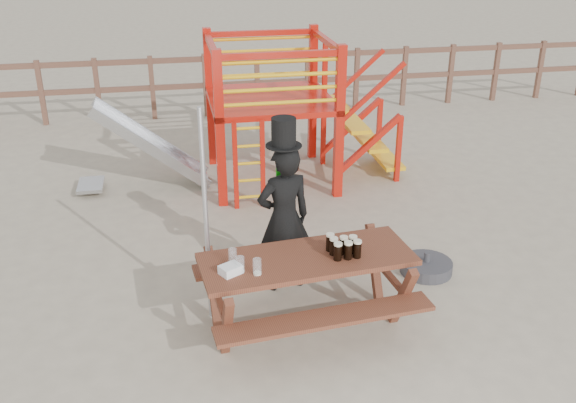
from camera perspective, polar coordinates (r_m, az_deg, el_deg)
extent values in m
plane|color=tan|center=(6.44, 2.12, -10.11)|extent=(60.00, 60.00, 0.00)
cube|color=brown|center=(12.48, -5.12, 12.59)|extent=(15.00, 0.06, 0.10)
cube|color=brown|center=(12.60, -5.04, 10.35)|extent=(15.00, 0.06, 0.10)
cube|color=brown|center=(12.74, -21.08, 8.98)|extent=(0.09, 0.09, 1.20)
cube|color=brown|center=(12.60, -16.56, 9.44)|extent=(0.09, 0.09, 1.20)
cube|color=brown|center=(12.54, -11.97, 9.85)|extent=(0.09, 0.09, 1.20)
cube|color=brown|center=(12.56, -7.34, 10.20)|extent=(0.09, 0.09, 1.20)
cube|color=brown|center=(12.65, -2.75, 10.48)|extent=(0.09, 0.09, 1.20)
cube|color=brown|center=(12.83, 1.75, 10.69)|extent=(0.09, 0.09, 1.20)
cube|color=brown|center=(13.08, 6.11, 10.83)|extent=(0.09, 0.09, 1.20)
cube|color=brown|center=(13.40, 10.28, 10.91)|extent=(0.09, 0.09, 1.20)
cube|color=brown|center=(13.78, 14.25, 10.93)|extent=(0.09, 0.09, 1.20)
cube|color=brown|center=(14.23, 17.98, 10.91)|extent=(0.09, 0.09, 1.20)
cube|color=brown|center=(14.73, 21.47, 10.84)|extent=(0.09, 0.09, 1.20)
cube|color=red|center=(8.40, -6.08, 6.27)|extent=(0.12, 0.12, 2.10)
cube|color=red|center=(8.66, 4.58, 6.91)|extent=(0.12, 0.12, 2.10)
cube|color=red|center=(9.93, -6.95, 9.09)|extent=(0.12, 0.12, 2.10)
cube|color=red|center=(10.15, 2.20, 9.60)|extent=(0.12, 0.12, 2.10)
cube|color=red|center=(9.21, -1.57, 9.01)|extent=(1.72, 1.72, 0.08)
cube|color=red|center=(8.25, -0.70, 12.92)|extent=(1.60, 0.08, 0.08)
cube|color=red|center=(9.80, -2.42, 14.74)|extent=(1.60, 0.08, 0.08)
cube|color=red|center=(8.93, -6.85, 13.64)|extent=(0.08, 1.60, 0.08)
cube|color=red|center=(9.19, 3.45, 14.06)|extent=(0.08, 1.60, 0.08)
cylinder|color=yellow|center=(8.40, -0.68, 8.77)|extent=(1.50, 0.05, 0.05)
cylinder|color=yellow|center=(9.93, -2.36, 11.22)|extent=(1.50, 0.05, 0.05)
cylinder|color=yellow|center=(8.35, -0.68, 9.96)|extent=(1.50, 0.05, 0.05)
cylinder|color=yellow|center=(9.89, -2.38, 12.23)|extent=(1.50, 0.05, 0.05)
cylinder|color=yellow|center=(8.31, -0.69, 11.16)|extent=(1.50, 0.05, 0.05)
cylinder|color=yellow|center=(9.85, -2.39, 13.25)|extent=(1.50, 0.05, 0.05)
cylinder|color=yellow|center=(8.27, -0.70, 12.37)|extent=(1.50, 0.05, 0.05)
cylinder|color=yellow|center=(9.82, -2.41, 14.28)|extent=(1.50, 0.05, 0.05)
cube|color=red|center=(8.42, -4.70, 3.13)|extent=(0.06, 0.06, 1.20)
cube|color=red|center=(8.46, -2.27, 3.31)|extent=(0.06, 0.06, 1.20)
cylinder|color=yellow|center=(8.61, -3.41, 0.43)|extent=(0.36, 0.04, 0.04)
cylinder|color=yellow|center=(8.52, -3.45, 1.90)|extent=(0.36, 0.04, 0.04)
cylinder|color=yellow|center=(8.43, -3.49, 3.41)|extent=(0.36, 0.04, 0.04)
cylinder|color=yellow|center=(8.35, -3.53, 4.95)|extent=(0.36, 0.04, 0.04)
cylinder|color=yellow|center=(8.27, -3.57, 6.52)|extent=(0.36, 0.04, 0.04)
cube|color=yellow|center=(9.43, 4.20, 8.58)|extent=(0.30, 0.90, 0.06)
cube|color=yellow|center=(9.59, 5.78, 6.92)|extent=(0.30, 0.90, 0.06)
cube|color=yellow|center=(9.77, 7.29, 5.31)|extent=(0.30, 0.90, 0.06)
cube|color=yellow|center=(9.96, 8.73, 3.76)|extent=(0.30, 0.90, 0.06)
cube|color=red|center=(9.28, 7.22, 5.06)|extent=(0.95, 0.08, 0.86)
cube|color=red|center=(10.09, 5.68, 6.74)|extent=(0.95, 0.08, 0.86)
cube|color=#B8BABF|center=(9.27, -11.99, 4.83)|extent=(1.53, 0.55, 1.21)
cube|color=#B8BABF|center=(9.00, -12.01, 4.51)|extent=(1.58, 0.04, 1.28)
cube|color=#B8BABF|center=(9.51, -12.01, 5.59)|extent=(1.58, 0.04, 1.28)
cube|color=#B8BABF|center=(9.52, -17.12, 1.43)|extent=(0.35, 0.55, 0.05)
cube|color=brown|center=(5.91, 1.72, -5.13)|extent=(2.02, 0.92, 0.05)
cube|color=brown|center=(5.63, 3.41, -10.33)|extent=(1.98, 0.47, 0.04)
cube|color=brown|center=(6.50, 0.20, -5.14)|extent=(1.98, 0.47, 0.04)
cube|color=brown|center=(5.94, -6.10, -9.45)|extent=(0.19, 1.18, 0.71)
cube|color=brown|center=(6.38, 8.85, -7.01)|extent=(0.19, 1.18, 0.71)
imported|color=black|center=(6.53, -0.36, -1.57)|extent=(0.64, 0.49, 1.57)
cube|color=#139C0E|center=(6.55, -0.79, 0.36)|extent=(0.06, 0.03, 0.37)
cylinder|color=black|center=(6.22, -0.38, 5.00)|extent=(0.36, 0.36, 0.01)
cylinder|color=black|center=(6.18, -0.39, 6.25)|extent=(0.24, 0.24, 0.27)
cube|color=white|center=(6.25, -0.81, 7.39)|extent=(0.12, 0.03, 0.03)
cylinder|color=#B2B2B7|center=(5.95, -7.30, -1.53)|extent=(0.05, 0.05, 2.12)
cylinder|color=#35353A|center=(7.27, 12.17, -5.68)|extent=(0.57, 0.57, 0.13)
cylinder|color=#35353A|center=(7.21, 12.26, -4.85)|extent=(0.07, 0.07, 0.11)
cube|color=white|center=(5.64, -5.13, -6.05)|extent=(0.23, 0.21, 0.08)
cylinder|color=black|center=(5.83, 4.45, -4.53)|extent=(0.08, 0.08, 0.15)
cylinder|color=beige|center=(5.79, 4.47, -3.79)|extent=(0.08, 0.08, 0.02)
cylinder|color=black|center=(5.85, 5.36, -4.43)|extent=(0.08, 0.08, 0.15)
cylinder|color=beige|center=(5.81, 5.39, -3.68)|extent=(0.08, 0.08, 0.02)
cylinder|color=black|center=(5.88, 6.17, -4.30)|extent=(0.08, 0.08, 0.15)
cylinder|color=beige|center=(5.84, 6.20, -3.56)|extent=(0.08, 0.08, 0.02)
cylinder|color=black|center=(5.91, 4.08, -4.07)|extent=(0.08, 0.08, 0.15)
cylinder|color=beige|center=(5.87, 4.10, -3.34)|extent=(0.08, 0.08, 0.02)
cylinder|color=black|center=(5.94, 4.96, -3.96)|extent=(0.08, 0.08, 0.15)
cylinder|color=beige|center=(5.90, 4.99, -3.23)|extent=(0.08, 0.08, 0.02)
cylinder|color=black|center=(5.96, 5.77, -3.89)|extent=(0.08, 0.08, 0.15)
cylinder|color=beige|center=(5.92, 5.81, -3.16)|extent=(0.08, 0.08, 0.02)
cylinder|color=black|center=(5.98, 3.76, -3.71)|extent=(0.08, 0.08, 0.15)
cylinder|color=beige|center=(5.94, 3.78, -2.98)|extent=(0.08, 0.08, 0.02)
cylinder|color=silver|center=(5.76, -4.94, -4.90)|extent=(0.08, 0.08, 0.15)
cylinder|color=beige|center=(5.80, -4.92, -5.46)|extent=(0.07, 0.07, 0.02)
cylinder|color=silver|center=(5.63, -4.28, -5.62)|extent=(0.08, 0.08, 0.15)
cylinder|color=beige|center=(5.67, -4.26, -6.19)|extent=(0.07, 0.07, 0.02)
cylinder|color=silver|center=(5.59, -2.76, -5.81)|extent=(0.08, 0.08, 0.15)
cylinder|color=beige|center=(5.63, -2.75, -6.38)|extent=(0.07, 0.07, 0.02)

